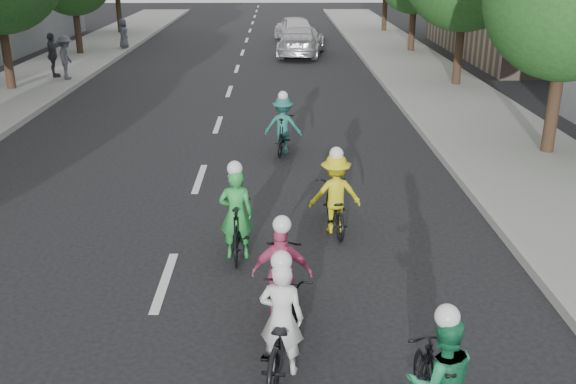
{
  "coord_description": "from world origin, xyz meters",
  "views": [
    {
      "loc": [
        1.84,
        -9.19,
        4.99
      ],
      "look_at": [
        2.01,
        1.42,
        1.0
      ],
      "focal_mm": 40.0,
      "sensor_mm": 36.0,
      "label": 1
    }
  ],
  "objects_px": {
    "cyclist_0": "(283,129)",
    "follow_car_trail": "(294,28)",
    "cyclist_2": "(237,223)",
    "cyclist_3": "(282,279)",
    "follow_car_lead": "(301,41)",
    "cyclist_4": "(335,200)",
    "cyclist_1": "(282,329)",
    "spectator_0": "(66,57)",
    "spectator_1": "(53,55)",
    "spectator_2": "(123,33)"
  },
  "relations": [
    {
      "from": "cyclist_0",
      "to": "follow_car_trail",
      "type": "distance_m",
      "value": 22.35
    },
    {
      "from": "cyclist_2",
      "to": "follow_car_trail",
      "type": "xyz_separation_m",
      "value": [
        1.7,
        28.39,
        0.15
      ]
    },
    {
      "from": "cyclist_3",
      "to": "follow_car_lead",
      "type": "height_order",
      "value": "cyclist_3"
    },
    {
      "from": "cyclist_4",
      "to": "cyclist_1",
      "type": "bearing_deg",
      "value": 70.79
    },
    {
      "from": "cyclist_3",
      "to": "follow_car_lead",
      "type": "xyz_separation_m",
      "value": [
        1.17,
        24.93,
        0.13
      ]
    },
    {
      "from": "cyclist_3",
      "to": "cyclist_4",
      "type": "bearing_deg",
      "value": -103.02
    },
    {
      "from": "cyclist_4",
      "to": "spectator_0",
      "type": "relative_size",
      "value": 0.99
    },
    {
      "from": "cyclist_4",
      "to": "follow_car_lead",
      "type": "distance_m",
      "value": 21.85
    },
    {
      "from": "cyclist_3",
      "to": "follow_car_lead",
      "type": "relative_size",
      "value": 0.36
    },
    {
      "from": "cyclist_3",
      "to": "spectator_1",
      "type": "xyz_separation_m",
      "value": [
        -9.2,
        18.39,
        0.43
      ]
    },
    {
      "from": "cyclist_0",
      "to": "cyclist_3",
      "type": "distance_m",
      "value": 8.09
    },
    {
      "from": "follow_car_trail",
      "to": "spectator_0",
      "type": "distance_m",
      "value": 15.67
    },
    {
      "from": "cyclist_1",
      "to": "spectator_0",
      "type": "bearing_deg",
      "value": -55.61
    },
    {
      "from": "cyclist_2",
      "to": "follow_car_lead",
      "type": "xyz_separation_m",
      "value": [
        1.94,
        22.89,
        0.13
      ]
    },
    {
      "from": "cyclist_0",
      "to": "cyclist_1",
      "type": "height_order",
      "value": "cyclist_1"
    },
    {
      "from": "cyclist_0",
      "to": "spectator_2",
      "type": "bearing_deg",
      "value": -56.86
    },
    {
      "from": "cyclist_1",
      "to": "cyclist_4",
      "type": "distance_m",
      "value": 4.41
    },
    {
      "from": "cyclist_4",
      "to": "spectator_2",
      "type": "bearing_deg",
      "value": -74.37
    },
    {
      "from": "spectator_2",
      "to": "cyclist_4",
      "type": "bearing_deg",
      "value": -156.49
    },
    {
      "from": "cyclist_3",
      "to": "spectator_0",
      "type": "bearing_deg",
      "value": -59.41
    },
    {
      "from": "spectator_0",
      "to": "spectator_1",
      "type": "height_order",
      "value": "spectator_1"
    },
    {
      "from": "cyclist_1",
      "to": "cyclist_4",
      "type": "height_order",
      "value": "cyclist_1"
    },
    {
      "from": "cyclist_2",
      "to": "follow_car_trail",
      "type": "distance_m",
      "value": 28.44
    },
    {
      "from": "cyclist_0",
      "to": "spectator_0",
      "type": "bearing_deg",
      "value": -39.65
    },
    {
      "from": "follow_car_lead",
      "to": "follow_car_trail",
      "type": "distance_m",
      "value": 5.5
    },
    {
      "from": "follow_car_lead",
      "to": "spectator_1",
      "type": "xyz_separation_m",
      "value": [
        -10.37,
        -6.54,
        0.3
      ]
    },
    {
      "from": "cyclist_1",
      "to": "follow_car_lead",
      "type": "bearing_deg",
      "value": -82.16
    },
    {
      "from": "cyclist_2",
      "to": "follow_car_lead",
      "type": "height_order",
      "value": "cyclist_2"
    },
    {
      "from": "cyclist_2",
      "to": "follow_car_lead",
      "type": "relative_size",
      "value": 0.34
    },
    {
      "from": "spectator_1",
      "to": "cyclist_4",
      "type": "bearing_deg",
      "value": -166.89
    },
    {
      "from": "cyclist_1",
      "to": "cyclist_3",
      "type": "height_order",
      "value": "cyclist_1"
    },
    {
      "from": "cyclist_0",
      "to": "follow_car_trail",
      "type": "relative_size",
      "value": 0.39
    },
    {
      "from": "cyclist_1",
      "to": "spectator_2",
      "type": "xyz_separation_m",
      "value": [
        -8.21,
        27.98,
        0.35
      ]
    },
    {
      "from": "cyclist_4",
      "to": "spectator_1",
      "type": "relative_size",
      "value": 0.96
    },
    {
      "from": "follow_car_trail",
      "to": "spectator_2",
      "type": "distance_m",
      "value": 9.85
    },
    {
      "from": "follow_car_lead",
      "to": "cyclist_1",
      "type": "bearing_deg",
      "value": 95.82
    },
    {
      "from": "cyclist_4",
      "to": "cyclist_2",
      "type": "bearing_deg",
      "value": 24.69
    },
    {
      "from": "cyclist_2",
      "to": "spectator_1",
      "type": "relative_size",
      "value": 0.98
    },
    {
      "from": "cyclist_3",
      "to": "cyclist_1",
      "type": "bearing_deg",
      "value": 94.44
    },
    {
      "from": "cyclist_2",
      "to": "cyclist_3",
      "type": "height_order",
      "value": "cyclist_2"
    },
    {
      "from": "cyclist_4",
      "to": "spectator_1",
      "type": "bearing_deg",
      "value": -61.95
    },
    {
      "from": "follow_car_lead",
      "to": "spectator_1",
      "type": "relative_size",
      "value": 2.86
    },
    {
      "from": "cyclist_1",
      "to": "spectator_1",
      "type": "relative_size",
      "value": 1.1
    },
    {
      "from": "follow_car_lead",
      "to": "spectator_0",
      "type": "bearing_deg",
      "value": 44.33
    },
    {
      "from": "spectator_2",
      "to": "spectator_1",
      "type": "bearing_deg",
      "value": 175.57
    },
    {
      "from": "spectator_2",
      "to": "cyclist_0",
      "type": "bearing_deg",
      "value": -153.83
    },
    {
      "from": "cyclist_2",
      "to": "follow_car_lead",
      "type": "distance_m",
      "value": 22.97
    },
    {
      "from": "cyclist_0",
      "to": "follow_car_lead",
      "type": "height_order",
      "value": "cyclist_0"
    },
    {
      "from": "follow_car_trail",
      "to": "spectator_0",
      "type": "relative_size",
      "value": 2.57
    },
    {
      "from": "cyclist_4",
      "to": "spectator_0",
      "type": "height_order",
      "value": "spectator_0"
    }
  ]
}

